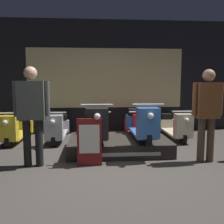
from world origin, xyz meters
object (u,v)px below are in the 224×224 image
Objects in this scene: scooter_display_left at (96,124)px; scooter_backrow_0 at (18,128)px; scooter_backrow_1 at (58,128)px; price_sign_board at (89,142)px; scooter_backrow_4 at (174,126)px; person_right_browsing at (207,109)px; scooter_backrow_2 at (98,127)px; scooter_display_right at (141,124)px; person_left_browsing at (32,108)px; scooter_backrow_3 at (136,127)px.

scooter_display_left is 1.00× the size of scooter_backrow_0.
price_sign_board reaches higher than scooter_backrow_1.
person_right_browsing reaches higher than scooter_backrow_4.
scooter_display_left reaches higher than scooter_backrow_2.
scooter_backrow_1 is at bearing 0.00° from scooter_backrow_0.
scooter_backrow_1 is at bearing 128.66° from scooter_display_left.
scooter_backrow_2 is at bearing 126.55° from scooter_display_right.
scooter_display_left is 1.42m from person_left_browsing.
price_sign_board is at bearing -99.08° from scooter_display_left.
person_right_browsing is (3.90, -1.97, 0.67)m from scooter_backrow_0.
scooter_display_right is 1.00× the size of scooter_backrow_1.
scooter_backrow_0 is at bearing 180.00° from scooter_backrow_3.
scooter_backrow_1 is 1.00× the size of scooter_backrow_4.
scooter_backrow_0 is 2.26m from person_left_browsing.
price_sign_board is (-2.10, -0.07, -0.55)m from person_right_browsing.
scooter_backrow_3 is at bearing 180.00° from scooter_backrow_4.
scooter_backrow_2 is 2.05m from price_sign_board.
scooter_display_left is at bearing 180.00° from scooter_display_right.
scooter_backrow_2 is 1.98m from scooter_backrow_4.
scooter_backrow_0 is 2.97m from scooter_backrow_3.
scooter_backrow_4 is at bearing 0.00° from scooter_backrow_0.
scooter_backrow_2 is at bearing 180.00° from scooter_backrow_3.
price_sign_board is (-1.17, -2.04, 0.12)m from scooter_backrow_3.
person_left_browsing is (-2.02, -0.79, 0.43)m from scooter_display_right.
person_right_browsing reaches higher than price_sign_board.
price_sign_board is at bearing -136.70° from scooter_backrow_4.
price_sign_board reaches higher than scooter_backrow_3.
scooter_backrow_1 and scooter_backrow_4 have the same top height.
person_left_browsing is at bearing 176.01° from price_sign_board.
scooter_backrow_3 is 2.28m from person_right_browsing.
person_left_browsing is at bearing -147.77° from scooter_backrow_4.
scooter_backrow_0 and scooter_backrow_4 have the same top height.
scooter_display_left is 1.60m from scooter_backrow_3.
scooter_display_right is 1.37m from price_sign_board.
scooter_display_left is 1.00× the size of scooter_backrow_4.
person_left_browsing is at bearing -144.38° from scooter_display_left.
price_sign_board is (-2.16, -2.04, 0.12)m from scooter_backrow_4.
person_left_browsing is at bearing 180.00° from person_right_browsing.
scooter_backrow_1 is 2.20m from price_sign_board.
scooter_backrow_3 is at bearing 42.71° from person_left_browsing.
scooter_display_right is at bearing -95.51° from scooter_backrow_3.
scooter_backrow_1 is 2.17× the size of price_sign_board.
scooter_display_right is at bearing 142.94° from person_right_browsing.
scooter_backrow_0 is 0.99m from scooter_backrow_1.
scooter_backrow_3 is (1.98, 0.00, 0.00)m from scooter_backrow_1.
scooter_backrow_2 and scooter_backrow_4 have the same top height.
scooter_display_left is 2.17× the size of price_sign_board.
scooter_backrow_2 is at bearing 134.26° from person_right_browsing.
scooter_backrow_1 is at bearing 111.66° from price_sign_board.
scooter_backrow_2 is 2.83m from person_right_browsing.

